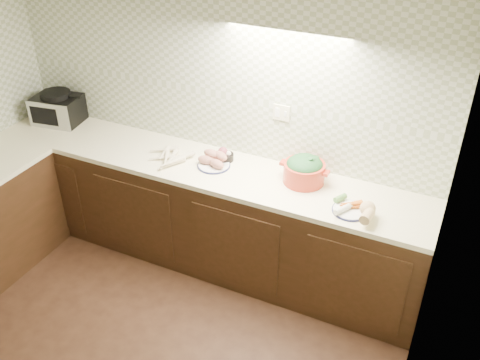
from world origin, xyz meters
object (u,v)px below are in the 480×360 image
at_px(onion_bowl, 224,155).
at_px(veg_plate, 358,208).
at_px(toaster_oven, 58,108).
at_px(sweet_potato_plate, 214,161).
at_px(parsnip_pile, 167,158).
at_px(dutch_oven, 304,170).

relative_size(onion_bowl, veg_plate, 0.43).
relative_size(toaster_oven, veg_plate, 1.33).
relative_size(sweet_potato_plate, onion_bowl, 1.80).
bearing_deg(toaster_oven, onion_bowl, -8.22).
distance_m(toaster_oven, parsnip_pile, 1.25).
bearing_deg(toaster_oven, dutch_oven, -9.31).
height_order(toaster_oven, onion_bowl, toaster_oven).
xyz_separation_m(sweet_potato_plate, dutch_oven, (0.69, 0.08, 0.06)).
bearing_deg(toaster_oven, sweet_potato_plate, -12.23).
relative_size(parsnip_pile, onion_bowl, 2.76).
height_order(parsnip_pile, veg_plate, veg_plate).
bearing_deg(onion_bowl, dutch_oven, -2.97).
height_order(sweet_potato_plate, veg_plate, sweet_potato_plate).
height_order(onion_bowl, veg_plate, veg_plate).
relative_size(parsnip_pile, dutch_oven, 1.05).
distance_m(toaster_oven, dutch_oven, 2.29).
bearing_deg(sweet_potato_plate, veg_plate, -7.08).
xyz_separation_m(dutch_oven, veg_plate, (0.46, -0.22, -0.06)).
xyz_separation_m(toaster_oven, veg_plate, (2.74, -0.23, -0.09)).
xyz_separation_m(toaster_oven, parsnip_pile, (1.23, -0.19, -0.10)).
bearing_deg(parsnip_pile, veg_plate, -1.71).
distance_m(onion_bowl, veg_plate, 1.15).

